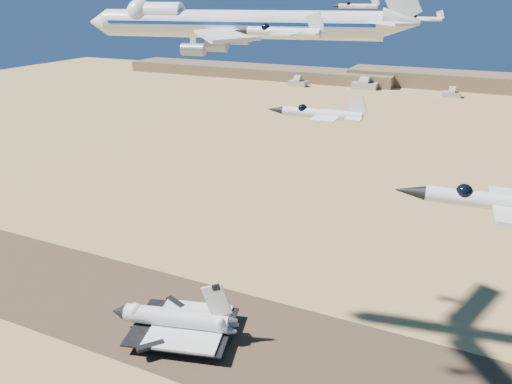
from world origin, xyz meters
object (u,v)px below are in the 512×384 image
at_px(shuttle, 176,320).
at_px(crew_a, 180,353).
at_px(crew_b, 183,347).
at_px(chase_jet_b, 320,113).
at_px(chase_jet_c, 498,201).
at_px(chase_jet_f, 423,19).
at_px(crew_c, 182,352).
at_px(chase_jet_a, 281,32).
at_px(chase_jet_e, 357,6).
at_px(carrier_747, 227,24).

height_order(shuttle, crew_a, shuttle).
xyz_separation_m(crew_b, chase_jet_b, (55.08, -42.22, 89.21)).
relative_size(chase_jet_c, chase_jet_f, 1.12).
xyz_separation_m(crew_a, crew_c, (0.49, 0.29, 0.08)).
xyz_separation_m(crew_b, crew_c, (1.06, -2.27, 0.03)).
height_order(crew_c, chase_jet_c, chase_jet_c).
height_order(crew_b, chase_jet_c, chase_jet_c).
bearing_deg(chase_jet_c, crew_c, 136.65).
distance_m(chase_jet_a, chase_jet_e, 94.23).
relative_size(crew_c, chase_jet_f, 0.12).
distance_m(chase_jet_b, chase_jet_c, 30.76).
relative_size(shuttle, chase_jet_b, 3.04).
height_order(crew_b, chase_jet_e, chase_jet_e).
height_order(chase_jet_a, chase_jet_b, chase_jet_a).
bearing_deg(chase_jet_b, chase_jet_f, 89.51).
relative_size(crew_c, chase_jet_a, 0.10).
bearing_deg(crew_b, chase_jet_f, -75.76).
xyz_separation_m(crew_b, chase_jet_e, (31.24, 68.55, 101.04)).
bearing_deg(chase_jet_a, chase_jet_c, -46.27).
bearing_deg(chase_jet_a, crew_a, 151.84).
distance_m(carrier_747, chase_jet_a, 50.91).
xyz_separation_m(crew_c, chase_jet_b, (54.02, -39.94, 89.19)).
height_order(carrier_747, chase_jet_a, carrier_747).
bearing_deg(chase_jet_e, crew_a, -120.38).
distance_m(chase_jet_b, chase_jet_e, 113.92).
distance_m(chase_jet_a, chase_jet_c, 53.10).
xyz_separation_m(carrier_747, crew_a, (-9.91, -17.38, -97.39)).
relative_size(carrier_747, chase_jet_a, 5.39).
bearing_deg(chase_jet_a, carrier_747, 128.70).
xyz_separation_m(shuttle, chase_jet_b, (61.10, -47.94, 84.41)).
bearing_deg(shuttle, chase_jet_c, -53.78).
bearing_deg(chase_jet_c, crew_a, 136.96).
distance_m(shuttle, chase_jet_e, 120.82).
distance_m(carrier_747, crew_b, 99.01).
height_order(crew_b, crew_c, crew_c).
xyz_separation_m(crew_a, chase_jet_a, (41.58, -22.45, 98.65)).
bearing_deg(chase_jet_b, crew_a, 142.16).
xyz_separation_m(shuttle, crew_a, (6.60, -8.28, -4.85)).
distance_m(shuttle, chase_jet_f, 128.80).
xyz_separation_m(shuttle, chase_jet_c, (83.99, -68.43, 83.04)).
relative_size(carrier_747, chase_jet_e, 5.53).
xyz_separation_m(crew_b, chase_jet_c, (77.97, -62.71, 87.84)).
height_order(shuttle, chase_jet_a, chase_jet_a).
bearing_deg(chase_jet_f, shuttle, -130.78).
distance_m(chase_jet_a, chase_jet_b, 23.48).
height_order(carrier_747, crew_a, carrier_747).
xyz_separation_m(chase_jet_a, chase_jet_e, (-10.92, 93.56, 2.44)).
height_order(crew_b, chase_jet_a, chase_jet_a).
xyz_separation_m(crew_c, chase_jet_f, (51.37, 76.14, 97.12)).
bearing_deg(carrier_747, chase_jet_b, -61.76).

